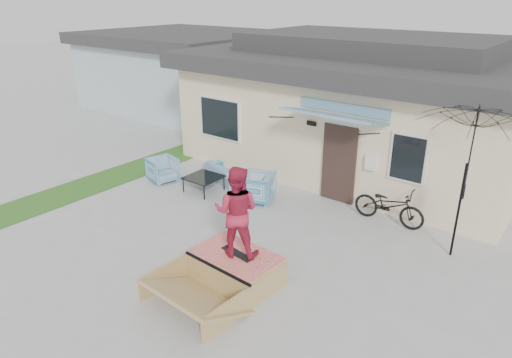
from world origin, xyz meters
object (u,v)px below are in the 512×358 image
Objects in this scene: armchair_left at (163,168)px; coffee_table at (204,184)px; loveseat at (225,170)px; armchair_right at (257,186)px; skater at (236,210)px; skateboard at (237,253)px; patio_umbrella at (464,180)px; bicycle at (390,202)px; skate_ramp at (235,267)px.

coffee_table is (1.49, 0.18, -0.17)m from armchair_left.
loveseat is 2.04× the size of armchair_left.
skater reaches higher than armchair_right.
skateboard is 0.43× the size of skater.
patio_umbrella reaches higher than coffee_table.
skater is at bearing 160.78° from bicycle.
armchair_right is (1.70, -0.61, 0.11)m from loveseat.
loveseat is 0.59× the size of patio_umbrella.
armchair_right is 0.49× the size of bicycle.
armchair_right is at bearing 124.40° from skate_ramp.
armchair_right is 1.64m from coffee_table.
skate_ramp is 1.25× the size of skater.
skateboard is at bearing -115.36° from skater.
skate_ramp is (5.01, -2.58, -0.12)m from armchair_left.
patio_umbrella reaches higher than armchair_right.
armchair_left is 0.88× the size of coffee_table.
bicycle is at bearing -157.06° from loveseat.
skater is (3.65, -3.74, 1.18)m from loveseat.
armchair_right is 0.31× the size of patio_umbrella.
armchair_left is 3.13m from armchair_right.
armchair_left is 0.45× the size of skater.
skateboard is (-1.36, -4.09, 0.02)m from bicycle.
skateboard is (0.00, 0.06, 0.30)m from skate_ramp.
armchair_right is at bearing 105.47° from bicycle.
bicycle reaches higher than loveseat.
armchair_left is 0.45× the size of bicycle.
skater is at bearing -101.96° from armchair_left.
armchair_right reaches higher than skateboard.
skate_ramp is at bearing -130.62° from patio_umbrella.
skater reaches higher than skateboard.
patio_umbrella is (8.07, 0.98, 1.35)m from armchair_left.
loveseat is 1.04m from coffee_table.
skate_ramp is 0.31m from skateboard.
loveseat is 0.73× the size of skate_ramp.
armchair_left is (-1.37, -1.21, 0.08)m from loveseat.
armchair_left is 8.24m from patio_umbrella.
skate_ramp is 1.22m from skater.
patio_umbrella is 1.25× the size of skate_ramp.
bicycle is 4.42m from skater.
loveseat is 0.92× the size of bicycle.
skateboard reaches higher than skate_ramp.
coffee_table is at bearing 115.96° from loveseat.
bicycle is at bearing -61.41° from armchair_left.
bicycle is at bearing 15.88° from coffee_table.
armchair_right is at bearing -64.10° from armchair_left.
patio_umbrella reaches higher than armchair_left.
armchair_left is at bearing 103.03° from bicycle.
armchair_left is 1.52m from coffee_table.
bicycle is 0.63× the size of patio_umbrella.
loveseat is 1.83m from armchair_left.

